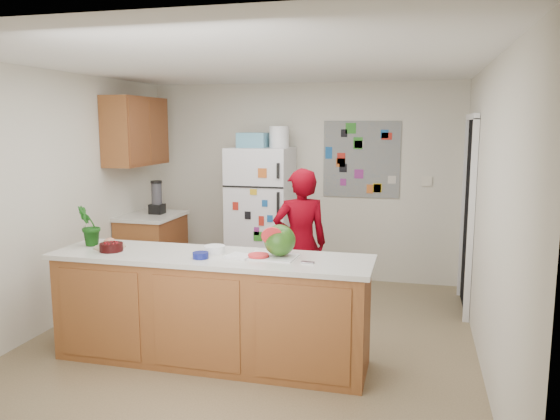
% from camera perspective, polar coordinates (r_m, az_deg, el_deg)
% --- Properties ---
extents(floor, '(4.00, 4.50, 0.02)m').
position_cam_1_polar(floor, '(5.21, -2.97, -13.53)').
color(floor, brown).
rests_on(floor, ground).
extents(wall_back, '(4.00, 0.02, 2.50)m').
position_cam_1_polar(wall_back, '(7.05, 2.39, 2.97)').
color(wall_back, beige).
rests_on(wall_back, ground).
extents(wall_left, '(0.02, 4.50, 2.50)m').
position_cam_1_polar(wall_left, '(5.80, -22.43, 1.00)').
color(wall_left, beige).
rests_on(wall_left, ground).
extents(wall_right, '(0.02, 4.50, 2.50)m').
position_cam_1_polar(wall_right, '(4.69, 21.05, -0.64)').
color(wall_right, beige).
rests_on(wall_right, ground).
extents(ceiling, '(4.00, 4.50, 0.02)m').
position_cam_1_polar(ceiling, '(4.85, -3.22, 15.18)').
color(ceiling, white).
rests_on(ceiling, wall_back).
extents(doorway, '(0.03, 0.85, 2.04)m').
position_cam_1_polar(doorway, '(6.15, 19.15, -0.56)').
color(doorway, black).
rests_on(doorway, ground).
extents(peninsula_base, '(2.60, 0.62, 0.88)m').
position_cam_1_polar(peninsula_base, '(4.68, -7.24, -10.39)').
color(peninsula_base, brown).
rests_on(peninsula_base, floor).
extents(peninsula_top, '(2.68, 0.70, 0.04)m').
position_cam_1_polar(peninsula_top, '(4.55, -7.36, -4.91)').
color(peninsula_top, silver).
rests_on(peninsula_top, peninsula_base).
extents(side_counter_base, '(0.60, 0.80, 0.86)m').
position_cam_1_polar(side_counter_base, '(6.90, -13.18, -4.30)').
color(side_counter_base, brown).
rests_on(side_counter_base, floor).
extents(side_counter_top, '(0.64, 0.84, 0.04)m').
position_cam_1_polar(side_counter_top, '(6.81, -13.32, -0.61)').
color(side_counter_top, silver).
rests_on(side_counter_top, side_counter_base).
extents(upper_cabinets, '(0.35, 1.00, 0.80)m').
position_cam_1_polar(upper_cabinets, '(6.74, -14.82, 7.95)').
color(upper_cabinets, brown).
rests_on(upper_cabinets, wall_left).
extents(refrigerator, '(0.75, 0.70, 1.70)m').
position_cam_1_polar(refrigerator, '(6.84, -1.98, -0.59)').
color(refrigerator, silver).
rests_on(refrigerator, floor).
extents(fridge_top_bin, '(0.35, 0.28, 0.18)m').
position_cam_1_polar(fridge_top_bin, '(6.78, -2.84, 7.31)').
color(fridge_top_bin, '#5999B2').
rests_on(fridge_top_bin, refrigerator).
extents(photo_collage, '(0.95, 0.01, 0.95)m').
position_cam_1_polar(photo_collage, '(6.89, 8.51, 5.25)').
color(photo_collage, slate).
rests_on(photo_collage, wall_back).
extents(person, '(0.67, 0.57, 1.55)m').
position_cam_1_polar(person, '(5.56, 2.15, -3.59)').
color(person, '#65000A').
rests_on(person, floor).
extents(blender_appliance, '(0.13, 0.13, 0.38)m').
position_cam_1_polar(blender_appliance, '(6.82, -12.75, 1.20)').
color(blender_appliance, black).
rests_on(blender_appliance, side_counter_top).
extents(cutting_board, '(0.41, 0.32, 0.01)m').
position_cam_1_polar(cutting_board, '(4.41, -0.86, -4.90)').
color(cutting_board, silver).
rests_on(cutting_board, peninsula_top).
extents(watermelon, '(0.26, 0.26, 0.26)m').
position_cam_1_polar(watermelon, '(4.39, -0.04, -3.19)').
color(watermelon, '#1B5212').
rests_on(watermelon, cutting_board).
extents(watermelon_slice, '(0.17, 0.17, 0.02)m').
position_cam_1_polar(watermelon_slice, '(4.39, -2.27, -4.76)').
color(watermelon_slice, red).
rests_on(watermelon_slice, cutting_board).
extents(cherry_bowl, '(0.22, 0.22, 0.07)m').
position_cam_1_polar(cherry_bowl, '(4.84, -17.21, -3.73)').
color(cherry_bowl, black).
rests_on(cherry_bowl, peninsula_top).
extents(white_bowl, '(0.19, 0.19, 0.06)m').
position_cam_1_polar(white_bowl, '(4.60, -6.86, -4.10)').
color(white_bowl, silver).
rests_on(white_bowl, peninsula_top).
extents(cobalt_bowl, '(0.16, 0.16, 0.05)m').
position_cam_1_polar(cobalt_bowl, '(4.43, -8.30, -4.71)').
color(cobalt_bowl, navy).
rests_on(cobalt_bowl, peninsula_top).
extents(plate, '(0.31, 0.31, 0.02)m').
position_cam_1_polar(plate, '(4.97, -17.34, -3.71)').
color(plate, beige).
rests_on(plate, peninsula_top).
extents(paper_towel, '(0.23, 0.21, 0.02)m').
position_cam_1_polar(paper_towel, '(4.42, -4.24, -4.85)').
color(paper_towel, silver).
rests_on(paper_towel, peninsula_top).
extents(keys, '(0.10, 0.05, 0.01)m').
position_cam_1_polar(keys, '(4.24, 2.92, -5.50)').
color(keys, gray).
rests_on(keys, peninsula_top).
extents(potted_plant, '(0.22, 0.24, 0.36)m').
position_cam_1_polar(potted_plant, '(5.07, -19.33, -1.57)').
color(potted_plant, '#124216').
rests_on(potted_plant, peninsula_top).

